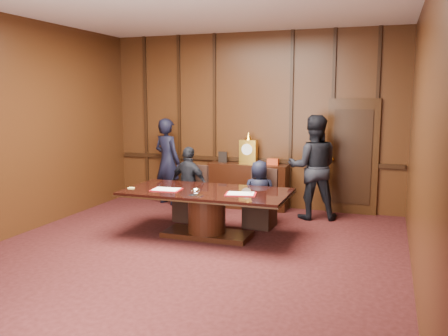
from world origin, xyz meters
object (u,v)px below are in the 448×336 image
sideboard (248,184)px  witness_left (167,161)px  signatory_right (259,194)px  signatory_left (189,184)px  witness_right (313,167)px  conference_table (207,206)px

sideboard → witness_left: witness_left is taller
sideboard → signatory_right: sideboard is taller
sideboard → signatory_left: bearing=-117.4°
signatory_left → witness_left: size_ratio=0.76×
witness_right → witness_left: bearing=-17.4°
signatory_left → signatory_right: signatory_left is taller
conference_table → signatory_right: size_ratio=2.25×
signatory_left → signatory_right: size_ratio=1.16×
signatory_right → witness_right: bearing=-144.5°
signatory_right → witness_left: size_ratio=0.65×
signatory_right → witness_left: witness_left is taller
sideboard → conference_table: (-0.05, -2.16, 0.02)m
signatory_left → witness_left: (-1.00, 1.17, 0.22)m
sideboard → signatory_left: sideboard is taller
sideboard → conference_table: sideboard is taller
witness_left → witness_right: size_ratio=0.94×
sideboard → signatory_left: (-0.70, -1.36, 0.19)m
witness_right → signatory_right: bearing=38.0°
witness_left → witness_right: witness_right is taller
witness_left → sideboard: bearing=-153.4°
conference_table → witness_right: witness_right is taller
signatory_right → sideboard: bearing=-82.1°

